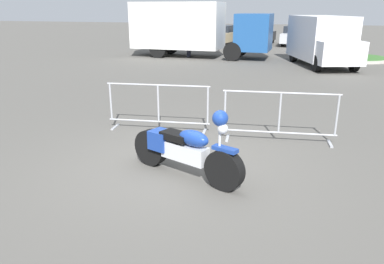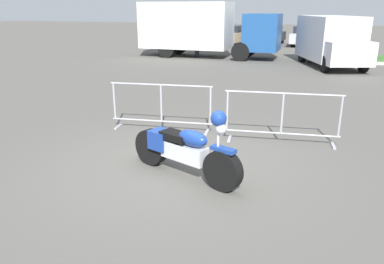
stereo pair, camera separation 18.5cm
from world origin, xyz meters
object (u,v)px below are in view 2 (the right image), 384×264
at_px(parked_car_blue, 170,33).
at_px(parked_car_silver, 306,36).
at_px(parked_car_white, 200,33).
at_px(parked_car_black, 269,35).
at_px(crowd_barrier_far, 282,117).
at_px(crowd_barrier_near, 161,106).
at_px(delivery_van, 331,40).
at_px(pedestrian, 197,41).
at_px(box_truck, 202,27).
at_px(motorcycle, 184,149).
at_px(parked_car_tan, 233,35).

relative_size(parked_car_blue, parked_car_silver, 0.97).
distance_m(parked_car_white, parked_car_black, 5.40).
bearing_deg(crowd_barrier_far, parked_car_blue, 117.31).
height_order(crowd_barrier_near, delivery_van, delivery_van).
bearing_deg(delivery_van, pedestrian, -119.61).
height_order(parked_car_silver, pedestrian, pedestrian).
xyz_separation_m(parked_car_white, parked_car_silver, (8.06, 0.54, -0.06)).
relative_size(parked_car_black, parked_car_silver, 0.97).
xyz_separation_m(delivery_van, parked_car_blue, (-12.26, 10.09, -0.55)).
height_order(crowd_barrier_near, parked_car_black, parked_car_black).
bearing_deg(delivery_van, parked_car_white, -154.92).
height_order(box_truck, parked_car_white, box_truck).
distance_m(crowd_barrier_far, delivery_van, 11.76).
distance_m(delivery_van, parked_car_white, 13.56).
bearing_deg(crowd_barrier_far, delivery_van, 85.08).
xyz_separation_m(motorcycle, parked_car_tan, (-4.53, 23.34, 0.24)).
distance_m(delivery_van, pedestrian, 7.17).
distance_m(crowd_barrier_far, pedestrian, 14.26).
bearing_deg(crowd_barrier_near, motorcycle, -58.34).
height_order(parked_car_tan, pedestrian, pedestrian).
xyz_separation_m(parked_car_blue, parked_car_black, (8.06, 0.02, -0.00)).
bearing_deg(motorcycle, crowd_barrier_near, 143.05).
height_order(crowd_barrier_far, parked_car_white, parked_car_white).
bearing_deg(box_truck, parked_car_white, 108.99).
relative_size(box_truck, parked_car_blue, 1.84).
relative_size(motorcycle, parked_car_black, 0.51).
bearing_deg(crowd_barrier_near, parked_car_white, 105.41).
distance_m(box_truck, parked_car_blue, 10.31).
height_order(crowd_barrier_far, parked_car_tan, parked_car_tan).
distance_m(parked_car_black, pedestrian, 9.35).
height_order(crowd_barrier_far, pedestrian, pedestrian).
height_order(crowd_barrier_near, parked_car_silver, parked_car_silver).
bearing_deg(delivery_van, crowd_barrier_near, -37.45).
distance_m(parked_car_blue, parked_car_tan, 5.41).
distance_m(parked_car_tan, parked_car_silver, 5.41).
relative_size(crowd_barrier_near, crowd_barrier_far, 1.00).
bearing_deg(parked_car_silver, pedestrian, 154.71).
relative_size(box_truck, parked_car_black, 1.85).
bearing_deg(parked_car_tan, pedestrian, -174.61).
bearing_deg(parked_car_tan, parked_car_silver, -76.28).
bearing_deg(parked_car_tan, box_truck, -173.14).
relative_size(motorcycle, box_truck, 0.28).
relative_size(motorcycle, parked_car_tan, 0.49).
bearing_deg(parked_car_white, parked_car_black, -77.90).
bearing_deg(crowd_barrier_near, parked_car_blue, 111.43).
distance_m(motorcycle, parked_car_tan, 23.78).
xyz_separation_m(box_truck, parked_car_silver, (5.33, 8.76, -0.92)).
xyz_separation_m(crowd_barrier_far, pedestrian, (-6.05, 12.91, 0.36)).
height_order(crowd_barrier_near, parked_car_tan, parked_car_tan).
xyz_separation_m(crowd_barrier_far, parked_car_tan, (-5.88, 21.15, 0.16)).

